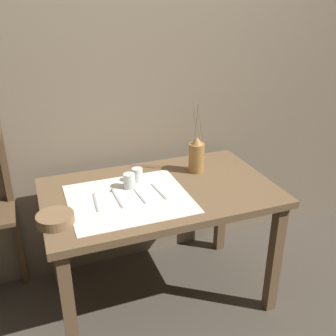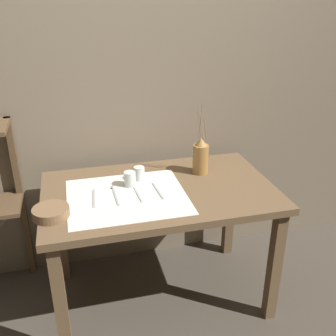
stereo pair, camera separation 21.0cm
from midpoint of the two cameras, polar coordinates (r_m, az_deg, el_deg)
name	(u,v)px [view 2 (the right image)]	position (r m, az deg, el deg)	size (l,w,h in m)	color
ground_plane	(160,294)	(2.57, 1.35, -17.94)	(12.00, 12.00, 0.00)	#473F35
stone_wall_back	(140,86)	(2.44, -1.55, 11.78)	(7.00, 0.06, 2.40)	#7A6B56
wooden_table	(159,204)	(2.19, 1.51, -5.38)	(1.26, 0.76, 0.74)	brown
linen_cloth	(127,196)	(2.07, -3.08, -4.23)	(0.62, 0.54, 0.00)	silver
pitcher_with_flowers	(201,157)	(2.31, 7.36, 1.57)	(0.09, 0.09, 0.43)	olive
wooden_bowl	(51,212)	(1.93, -13.66, -6.36)	(0.17, 0.17, 0.05)	brown
glass_tumbler_near	(130,179)	(2.16, -2.80, -1.66)	(0.07, 0.07, 0.08)	silver
glass_tumbler_far	(139,173)	(2.22, -1.51, -0.84)	(0.06, 0.06, 0.08)	silver
fork_outer	(94,198)	(2.06, -7.82, -4.44)	(0.03, 0.20, 0.00)	#A8A8AD
spoon_outer	(114,191)	(2.11, -5.02, -3.43)	(0.02, 0.21, 0.02)	#A8A8AD
fork_inner	(138,193)	(2.09, -1.56, -3.77)	(0.02, 0.20, 0.00)	#A8A8AD
knife_center	(158,191)	(2.11, 1.38, -3.38)	(0.03, 0.20, 0.00)	#A8A8AD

